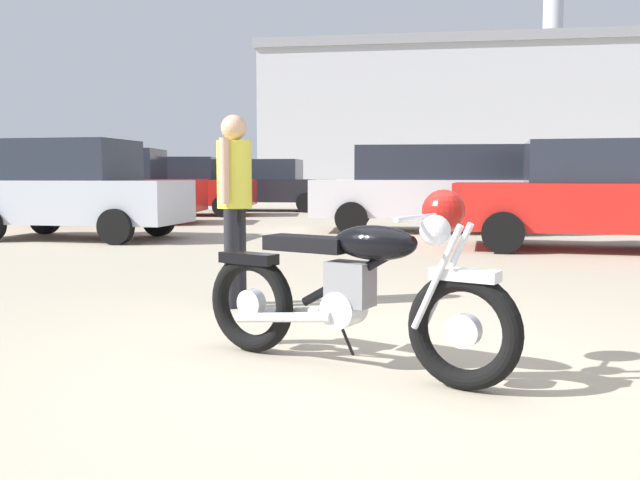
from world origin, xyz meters
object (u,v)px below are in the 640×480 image
(white_estate_far, at_px, (269,185))
(blue_hatchback_right, at_px, (594,196))
(dark_sedan_left, at_px, (433,186))
(red_hatchback_near, at_px, (181,186))
(vintage_motorcycle, at_px, (357,287))
(pale_sedan_back, at_px, (117,185))
(bystander, at_px, (235,190))
(silver_sedan_mid, at_px, (72,188))

(white_estate_far, bearing_deg, blue_hatchback_right, -55.76)
(dark_sedan_left, height_order, red_hatchback_near, dark_sedan_left)
(vintage_motorcycle, xyz_separation_m, white_estate_far, (-5.47, 17.37, 0.34))
(vintage_motorcycle, height_order, blue_hatchback_right, blue_hatchback_right)
(vintage_motorcycle, height_order, white_estate_far, white_estate_far)
(dark_sedan_left, relative_size, white_estate_far, 1.13)
(dark_sedan_left, bearing_deg, blue_hatchback_right, 125.24)
(red_hatchback_near, height_order, white_estate_far, same)
(vintage_motorcycle, distance_m, white_estate_far, 18.21)
(vintage_motorcycle, bearing_deg, white_estate_far, 128.93)
(vintage_motorcycle, xyz_separation_m, pale_sedan_back, (-7.46, 11.02, 0.43))
(vintage_motorcycle, xyz_separation_m, blue_hatchback_right, (2.61, 7.10, 0.34))
(bystander, bearing_deg, blue_hatchback_right, 60.42)
(vintage_motorcycle, height_order, dark_sedan_left, dark_sedan_left)
(vintage_motorcycle, relative_size, dark_sedan_left, 0.41)
(white_estate_far, bearing_deg, dark_sedan_left, -56.85)
(blue_hatchback_right, bearing_deg, silver_sedan_mid, -178.02)
(bystander, xyz_separation_m, red_hatchback_near, (-5.92, 12.68, -0.18))
(red_hatchback_near, xyz_separation_m, silver_sedan_mid, (0.99, -7.21, 0.08))
(dark_sedan_left, bearing_deg, bystander, 74.95)
(silver_sedan_mid, bearing_deg, pale_sedan_back, 107.25)
(silver_sedan_mid, relative_size, pale_sedan_back, 0.95)
(bystander, bearing_deg, silver_sedan_mid, 138.57)
(bystander, xyz_separation_m, blue_hatchback_right, (3.94, 5.41, -0.18))
(bystander, xyz_separation_m, white_estate_far, (-4.14, 15.67, -0.18))
(bystander, distance_m, white_estate_far, 16.21)
(pale_sedan_back, bearing_deg, silver_sedan_mid, -82.41)
(bystander, height_order, red_hatchback_near, red_hatchback_near)
(white_estate_far, xyz_separation_m, pale_sedan_back, (-1.99, -6.34, 0.08))
(dark_sedan_left, height_order, white_estate_far, dark_sedan_left)
(dark_sedan_left, xyz_separation_m, pale_sedan_back, (-7.53, 0.98, -0.02))
(vintage_motorcycle, height_order, bystander, bystander)
(vintage_motorcycle, bearing_deg, red_hatchback_near, 138.22)
(blue_hatchback_right, bearing_deg, bystander, -123.71)
(vintage_motorcycle, bearing_deg, pale_sedan_back, 145.55)
(bystander, height_order, pale_sedan_back, pale_sedan_back)
(dark_sedan_left, xyz_separation_m, red_hatchback_near, (-7.32, 4.33, -0.10))
(blue_hatchback_right, relative_size, red_hatchback_near, 0.96)
(blue_hatchback_right, bearing_deg, vintage_motorcycle, -107.84)
(bystander, bearing_deg, vintage_motorcycle, -45.57)
(dark_sedan_left, distance_m, silver_sedan_mid, 6.96)
(dark_sedan_left, bearing_deg, white_estate_far, -58.43)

